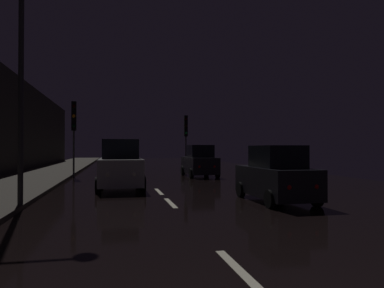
{
  "coord_description": "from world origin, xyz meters",
  "views": [
    {
      "loc": [
        -1.85,
        -2.12,
        1.86
      ],
      "look_at": [
        1.97,
        15.58,
        2.08
      ],
      "focal_mm": 33.51,
      "sensor_mm": 36.0,
      "label": 1
    }
  ],
  "objects_px": {
    "traffic_light_far_left": "(74,122)",
    "car_parked_right_near": "(276,176)",
    "car_parked_right_far": "(199,162)",
    "traffic_light_far_right": "(186,130)",
    "streetlamp_overhead": "(37,46)",
    "car_approaching_headlights": "(120,166)"
  },
  "relations": [
    {
      "from": "streetlamp_overhead",
      "to": "car_parked_right_near",
      "type": "bearing_deg",
      "value": -0.84
    },
    {
      "from": "car_approaching_headlights",
      "to": "car_parked_right_far",
      "type": "distance_m",
      "value": 8.17
    },
    {
      "from": "car_parked_right_far",
      "to": "car_approaching_headlights",
      "type": "bearing_deg",
      "value": 139.84
    },
    {
      "from": "streetlamp_overhead",
      "to": "car_approaching_headlights",
      "type": "xyz_separation_m",
      "value": [
        2.62,
        5.19,
        -3.99
      ]
    },
    {
      "from": "streetlamp_overhead",
      "to": "car_parked_right_near",
      "type": "height_order",
      "value": "streetlamp_overhead"
    },
    {
      "from": "traffic_light_far_right",
      "to": "car_parked_right_near",
      "type": "bearing_deg",
      "value": 1.18
    },
    {
      "from": "car_parked_right_far",
      "to": "car_parked_right_near",
      "type": "relative_size",
      "value": 1.06
    },
    {
      "from": "car_parked_right_far",
      "to": "traffic_light_far_right",
      "type": "bearing_deg",
      "value": -5.26
    },
    {
      "from": "traffic_light_far_right",
      "to": "car_parked_right_far",
      "type": "bearing_deg",
      "value": -1.82
    },
    {
      "from": "traffic_light_far_left",
      "to": "car_approaching_headlights",
      "type": "height_order",
      "value": "traffic_light_far_left"
    },
    {
      "from": "car_approaching_headlights",
      "to": "car_parked_right_near",
      "type": "distance_m",
      "value": 7.48
    },
    {
      "from": "traffic_light_far_left",
      "to": "car_parked_right_near",
      "type": "xyz_separation_m",
      "value": [
        8.13,
        -12.67,
        -2.68
      ]
    },
    {
      "from": "traffic_light_far_right",
      "to": "car_parked_right_near",
      "type": "xyz_separation_m",
      "value": [
        -0.8,
        -20.23,
        -2.63
      ]
    },
    {
      "from": "traffic_light_far_right",
      "to": "traffic_light_far_left",
      "type": "xyz_separation_m",
      "value": [
        -8.93,
        -7.56,
        0.05
      ]
    },
    {
      "from": "traffic_light_far_left",
      "to": "streetlamp_overhead",
      "type": "bearing_deg",
      "value": -1.99
    },
    {
      "from": "streetlamp_overhead",
      "to": "car_parked_right_far",
      "type": "bearing_deg",
      "value": 55.41
    },
    {
      "from": "traffic_light_far_right",
      "to": "car_parked_right_near",
      "type": "distance_m",
      "value": 20.42
    },
    {
      "from": "traffic_light_far_left",
      "to": "car_parked_right_near",
      "type": "bearing_deg",
      "value": 29.6
    },
    {
      "from": "car_parked_right_near",
      "to": "car_approaching_headlights",
      "type": "bearing_deg",
      "value": 44.79
    },
    {
      "from": "streetlamp_overhead",
      "to": "car_parked_right_near",
      "type": "distance_m",
      "value": 8.9
    },
    {
      "from": "traffic_light_far_left",
      "to": "car_approaching_headlights",
      "type": "xyz_separation_m",
      "value": [
        2.86,
        -7.36,
        -2.54
      ]
    },
    {
      "from": "car_approaching_headlights",
      "to": "car_parked_right_far",
      "type": "relative_size",
      "value": 1.09
    }
  ]
}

